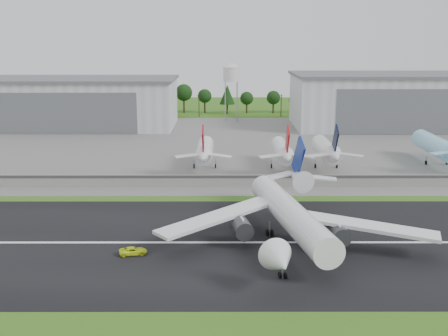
{
  "coord_description": "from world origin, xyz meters",
  "views": [
    {
      "loc": [
        -9.05,
        -99.93,
        41.69
      ],
      "look_at": [
        -8.84,
        40.0,
        9.0
      ],
      "focal_mm": 45.0,
      "sensor_mm": 36.0,
      "label": 1
    }
  ],
  "objects_px": {
    "parked_jet_red_b": "(283,151)",
    "main_airliner": "(290,221)",
    "parked_jet_navy": "(327,151)",
    "parked_jet_skyblue": "(439,147)",
    "ground_vehicle": "(133,251)",
    "parked_jet_red_a": "(205,151)"
  },
  "relations": [
    {
      "from": "main_airliner",
      "to": "parked_jet_red_a",
      "type": "height_order",
      "value": "main_airliner"
    },
    {
      "from": "parked_jet_red_a",
      "to": "parked_jet_skyblue",
      "type": "height_order",
      "value": "parked_jet_skyblue"
    },
    {
      "from": "parked_jet_navy",
      "to": "parked_jet_skyblue",
      "type": "relative_size",
      "value": 0.84
    },
    {
      "from": "parked_jet_skyblue",
      "to": "parked_jet_red_a",
      "type": "bearing_deg",
      "value": -176.25
    },
    {
      "from": "parked_jet_red_a",
      "to": "main_airliner",
      "type": "bearing_deg",
      "value": -73.58
    },
    {
      "from": "parked_jet_red_a",
      "to": "parked_jet_skyblue",
      "type": "xyz_separation_m",
      "value": [
        77.39,
        5.07,
        0.4
      ]
    },
    {
      "from": "parked_jet_red_b",
      "to": "parked_jet_navy",
      "type": "bearing_deg",
      "value": 0.17
    },
    {
      "from": "main_airliner",
      "to": "ground_vehicle",
      "type": "distance_m",
      "value": 32.28
    },
    {
      "from": "ground_vehicle",
      "to": "parked_jet_red_a",
      "type": "relative_size",
      "value": 0.17
    },
    {
      "from": "parked_jet_red_b",
      "to": "ground_vehicle",
      "type": "bearing_deg",
      "value": -116.78
    },
    {
      "from": "parked_jet_navy",
      "to": "parked_jet_skyblue",
      "type": "height_order",
      "value": "parked_jet_skyblue"
    },
    {
      "from": "parked_jet_red_a",
      "to": "parked_jet_navy",
      "type": "xyz_separation_m",
      "value": [
        39.52,
        0.03,
        0.17
      ]
    },
    {
      "from": "main_airliner",
      "to": "parked_jet_red_b",
      "type": "height_order",
      "value": "main_airliner"
    },
    {
      "from": "parked_jet_red_a",
      "to": "ground_vehicle",
      "type": "bearing_deg",
      "value": -99.08
    },
    {
      "from": "parked_jet_skyblue",
      "to": "parked_jet_red_b",
      "type": "bearing_deg",
      "value": -174.44
    },
    {
      "from": "main_airliner",
      "to": "parked_jet_navy",
      "type": "xyz_separation_m",
      "value": [
        19.79,
        66.99,
        1.28
      ]
    },
    {
      "from": "parked_jet_red_b",
      "to": "parked_jet_skyblue",
      "type": "distance_m",
      "value": 52.44
    },
    {
      "from": "ground_vehicle",
      "to": "parked_jet_skyblue",
      "type": "xyz_separation_m",
      "value": [
        89.08,
        78.18,
        5.54
      ]
    },
    {
      "from": "parked_jet_navy",
      "to": "main_airliner",
      "type": "bearing_deg",
      "value": -106.45
    },
    {
      "from": "parked_jet_red_b",
      "to": "main_airliner",
      "type": "bearing_deg",
      "value": -94.66
    },
    {
      "from": "parked_jet_red_b",
      "to": "parked_jet_skyblue",
      "type": "bearing_deg",
      "value": 5.56
    },
    {
      "from": "ground_vehicle",
      "to": "main_airliner",
      "type": "bearing_deg",
      "value": -94.12
    }
  ]
}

